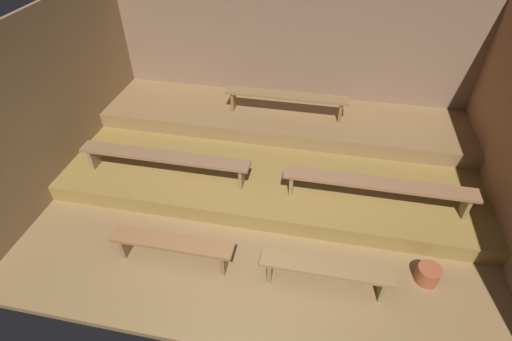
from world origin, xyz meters
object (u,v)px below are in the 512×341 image
Objects in this scene: bench_lower_right at (378,185)px; bench_middle_center at (286,98)px; pail_floor at (428,274)px; bench_lower_left at (164,158)px; bench_floor_right at (326,270)px; bench_floor_left at (172,245)px.

bench_lower_right is 1.23× the size of bench_middle_center.
bench_lower_right reaches higher than pail_floor.
bench_lower_left is 1.23× the size of bench_middle_center.
bench_lower_left is 3.10m from bench_lower_right.
bench_middle_center reaches higher than pail_floor.
bench_lower_right is 9.15× the size of pail_floor.
bench_floor_right is at bearing -73.13° from bench_middle_center.
bench_floor_left is 1.00× the size of bench_floor_right.
bench_lower_right is at bearing 27.89° from bench_floor_left.
bench_middle_center is (-1.52, 1.72, 0.25)m from bench_lower_right.
bench_lower_left is at bearing 114.13° from bench_floor_left.
pail_floor is (0.65, -1.00, -0.47)m from bench_lower_right.
bench_middle_center is 7.47× the size of pail_floor.
pail_floor is (2.16, -2.71, -0.72)m from bench_middle_center.
bench_floor_right is 0.60× the size of bench_lower_left.
bench_lower_right is at bearing 122.88° from pail_floor.
bench_lower_left is at bearing 152.11° from bench_floor_right.
bench_lower_right reaches higher than bench_floor_right.
bench_lower_left reaches higher than pail_floor.
bench_floor_right is at bearing -165.15° from pail_floor.
bench_floor_left reaches higher than pail_floor.
bench_lower_right is (2.51, 1.33, 0.28)m from bench_floor_left.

